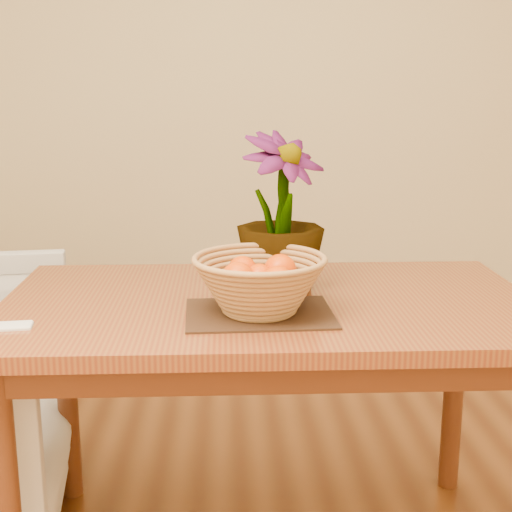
{
  "coord_description": "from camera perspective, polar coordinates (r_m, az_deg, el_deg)",
  "views": [
    {
      "loc": [
        -0.11,
        -1.5,
        1.28
      ],
      "look_at": [
        -0.04,
        0.22,
        0.88
      ],
      "focal_mm": 50.0,
      "sensor_mm": 36.0,
      "label": 1
    }
  ],
  "objects": [
    {
      "name": "wall_back",
      "position": [
        3.75,
        -0.77,
        14.06
      ],
      "size": [
        4.0,
        0.02,
        2.7
      ],
      "primitive_type": "cube",
      "color": "#F8E8BC",
      "rests_on": "floor"
    },
    {
      "name": "table",
      "position": [
        1.91,
        1.07,
        -5.97
      ],
      "size": [
        1.4,
        0.8,
        0.75
      ],
      "color": "brown",
      "rests_on": "floor"
    },
    {
      "name": "placemat",
      "position": [
        1.75,
        0.28,
        -4.62
      ],
      "size": [
        0.37,
        0.28,
        0.01
      ],
      "primitive_type": "cube",
      "rotation": [
        0.0,
        0.0,
        0.04
      ],
      "color": "#321F12",
      "rests_on": "table"
    },
    {
      "name": "wicker_basket",
      "position": [
        1.73,
        0.28,
        -2.45
      ],
      "size": [
        0.33,
        0.33,
        0.13
      ],
      "color": "#AA8447",
      "rests_on": "placemat"
    },
    {
      "name": "orange_pile",
      "position": [
        1.72,
        0.28,
        -1.56
      ],
      "size": [
        0.19,
        0.18,
        0.08
      ],
      "rotation": [
        0.0,
        0.0,
        0.04
      ],
      "color": "red",
      "rests_on": "wicker_basket"
    },
    {
      "name": "potted_plant",
      "position": [
        1.93,
        1.96,
        3.54
      ],
      "size": [
        0.34,
        0.34,
        0.43
      ],
      "primitive_type": "imported",
      "rotation": [
        0.0,
        0.0,
        0.67
      ],
      "color": "#1D4B15",
      "rests_on": "table"
    }
  ]
}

